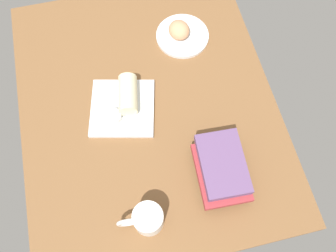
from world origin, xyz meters
The scene contains 8 objects.
dining_table centered at (0.00, 0.00, 2.00)cm, with size 110.00×90.00×4.00cm, color brown.
round_plate centered at (-25.37, 19.27, 4.70)cm, with size 20.37×20.37×1.40cm, color white.
scone_pastry centered at (-25.42, 17.83, 8.59)cm, with size 8.48×7.76×6.39cm, color tan.
square_plate centered at (0.07, -8.97, 4.80)cm, with size 22.11×22.11×1.60cm, color white.
sauce_cup centered at (3.52, -12.55, 6.89)cm, with size 5.58×5.58×2.40cm.
breakfast_wrap centered at (-2.70, -6.11, 8.88)cm, with size 6.57×6.57×13.70cm, color beige.
book_stack centered at (30.14, 17.62, 8.80)cm, with size 23.59×16.19×9.14cm.
coffee_mug centered at (40.21, -8.44, 8.88)cm, with size 9.23×14.29×9.56cm.
Camera 1 is at (57.78, -6.14, 117.97)cm, focal length 38.20 mm.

